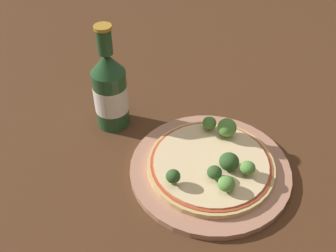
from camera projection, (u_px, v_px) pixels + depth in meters
ground_plane at (205, 170)px, 0.69m from camera, size 3.00×3.00×0.00m
plate at (210, 169)px, 0.68m from camera, size 0.28×0.28×0.01m
pizza at (210, 165)px, 0.67m from camera, size 0.22×0.22×0.01m
broccoli_floret_0 at (173, 177)px, 0.62m from camera, size 0.02×0.02×0.03m
broccoli_floret_1 at (226, 184)px, 0.62m from camera, size 0.03×0.03×0.02m
broccoli_floret_2 at (227, 128)px, 0.71m from camera, size 0.03×0.03×0.04m
broccoli_floret_3 at (209, 123)px, 0.72m from camera, size 0.03×0.03×0.03m
broccoli_floret_4 at (214, 172)px, 0.63m from camera, size 0.02×0.02×0.02m
broccoli_floret_5 at (229, 162)px, 0.65m from camera, size 0.03×0.03×0.03m
broccoli_floret_6 at (247, 169)px, 0.64m from camera, size 0.03×0.03×0.03m
beer_bottle at (110, 90)px, 0.73m from camera, size 0.06×0.06×0.21m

